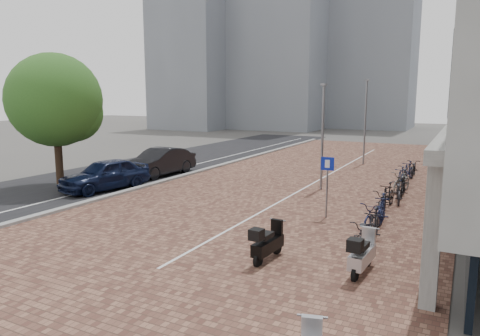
% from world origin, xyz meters
% --- Properties ---
extents(ground, '(140.00, 140.00, 0.00)m').
position_xyz_m(ground, '(0.00, 0.00, 0.00)').
color(ground, '#474442').
rests_on(ground, ground).
extents(plaza_brick, '(14.50, 42.00, 0.04)m').
position_xyz_m(plaza_brick, '(2.00, 12.00, 0.01)').
color(plaza_brick, brown).
rests_on(plaza_brick, ground).
extents(street_asphalt, '(8.00, 50.00, 0.03)m').
position_xyz_m(street_asphalt, '(-9.00, 12.00, 0.01)').
color(street_asphalt, black).
rests_on(street_asphalt, ground).
extents(curb, '(0.35, 42.00, 0.14)m').
position_xyz_m(curb, '(-5.10, 12.00, 0.07)').
color(curb, gray).
rests_on(curb, ground).
extents(lane_line, '(0.12, 44.00, 0.00)m').
position_xyz_m(lane_line, '(-7.00, 12.00, 0.02)').
color(lane_line, white).
rests_on(lane_line, street_asphalt).
extents(parking_line, '(0.10, 30.00, 0.00)m').
position_xyz_m(parking_line, '(2.20, 12.00, 0.04)').
color(parking_line, white).
rests_on(parking_line, plaza_brick).
extents(bg_towers, '(33.00, 23.00, 32.00)m').
position_xyz_m(bg_towers, '(-14.34, 48.94, 13.96)').
color(bg_towers, gray).
rests_on(bg_towers, ground).
extents(car_navy, '(2.73, 4.84, 1.55)m').
position_xyz_m(car_navy, '(-6.50, 4.00, 0.78)').
color(car_navy, black).
rests_on(car_navy, ground).
extents(car_dark, '(1.96, 4.95, 1.60)m').
position_xyz_m(car_dark, '(-6.58, 8.46, 0.80)').
color(car_dark, black).
rests_on(car_dark, ground).
extents(scooter_front, '(0.63, 1.69, 1.14)m').
position_xyz_m(scooter_front, '(7.10, -0.74, 0.57)').
color(scooter_front, '#BCBDC2').
rests_on(scooter_front, ground).
extents(scooter_mid, '(0.62, 1.63, 1.10)m').
position_xyz_m(scooter_mid, '(4.54, -1.02, 0.55)').
color(scooter_mid, black).
rests_on(scooter_mid, ground).
extents(parking_sign, '(0.49, 0.09, 2.36)m').
position_xyz_m(parking_sign, '(4.75, 3.99, 1.58)').
color(parking_sign, slate).
rests_on(parking_sign, ground).
extents(lamp_near, '(0.12, 0.12, 5.16)m').
position_xyz_m(lamp_near, '(3.02, 8.93, 2.58)').
color(lamp_near, slate).
rests_on(lamp_near, ground).
extents(lamp_far, '(0.12, 0.12, 5.67)m').
position_xyz_m(lamp_far, '(3.12, 18.30, 2.83)').
color(lamp_far, gray).
rests_on(lamp_far, ground).
extents(street_tree, '(4.63, 4.63, 6.74)m').
position_xyz_m(street_tree, '(-8.89, 3.50, 4.28)').
color(street_tree, '#382619').
rests_on(street_tree, ground).
extents(bike_row, '(1.27, 15.82, 1.05)m').
position_xyz_m(bike_row, '(6.67, 7.90, 0.52)').
color(bike_row, black).
rests_on(bike_row, ground).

